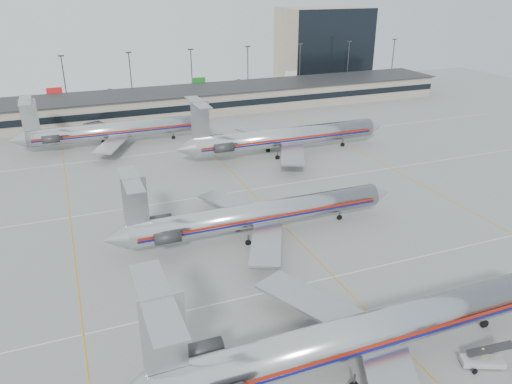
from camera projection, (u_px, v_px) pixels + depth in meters
ground at (380, 324)px, 53.93m from camera, size 260.00×260.00×0.00m
apron_markings at (334, 277)px, 62.47m from camera, size 160.00×0.15×0.02m
terminal at (174, 102)px, 136.40m from camera, size 162.00×17.00×6.25m
light_mast_row at (162, 74)px, 146.24m from camera, size 163.60×0.40×15.28m
distant_building at (323, 44)px, 179.27m from camera, size 30.00×20.00×25.00m
jet_foreground at (362, 334)px, 46.79m from camera, size 48.94×28.81×12.81m
jet_second_row at (255, 215)px, 71.22m from camera, size 43.99×25.90×11.51m
jet_third_row at (282, 137)px, 104.39m from camera, size 47.45×29.18×12.97m
jet_back_row at (112, 131)px, 110.04m from camera, size 43.50×26.76×11.89m
belt_loader at (483, 360)px, 47.94m from camera, size 4.88×2.95×2.51m
ramp_worker_near at (482, 355)px, 48.22m from camera, size 0.71×0.76×1.74m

